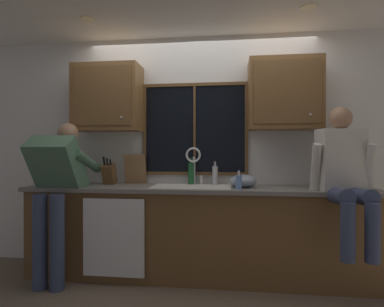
{
  "coord_description": "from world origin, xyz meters",
  "views": [
    {
      "loc": [
        0.34,
        -3.47,
        1.28
      ],
      "look_at": [
        -0.05,
        -0.3,
        1.26
      ],
      "focal_mm": 29.37,
      "sensor_mm": 36.0,
      "label": 1
    }
  ],
  "objects_px": {
    "person_sitting_on_counter": "(344,171)",
    "soap_dispenser": "(239,182)",
    "cutting_board": "(135,169)",
    "bottle_green_glass": "(215,175)",
    "knife_block": "(109,174)",
    "person_standing": "(57,184)",
    "mixing_bowl": "(243,181)",
    "bottle_tall_clear": "(191,173)"
  },
  "relations": [
    {
      "from": "person_sitting_on_counter",
      "to": "bottle_tall_clear",
      "type": "distance_m",
      "value": 1.5
    },
    {
      "from": "person_sitting_on_counter",
      "to": "bottle_green_glass",
      "type": "relative_size",
      "value": 4.84
    },
    {
      "from": "cutting_board",
      "to": "bottle_tall_clear",
      "type": "xyz_separation_m",
      "value": [
        0.63,
        0.0,
        -0.04
      ]
    },
    {
      "from": "bottle_green_glass",
      "to": "mixing_bowl",
      "type": "bearing_deg",
      "value": -33.84
    },
    {
      "from": "cutting_board",
      "to": "bottle_tall_clear",
      "type": "height_order",
      "value": "cutting_board"
    },
    {
      "from": "cutting_board",
      "to": "bottle_green_glass",
      "type": "distance_m",
      "value": 0.89
    },
    {
      "from": "knife_block",
      "to": "bottle_tall_clear",
      "type": "relative_size",
      "value": 1.09
    },
    {
      "from": "person_standing",
      "to": "bottle_tall_clear",
      "type": "distance_m",
      "value": 1.36
    },
    {
      "from": "person_standing",
      "to": "knife_block",
      "type": "bearing_deg",
      "value": 50.91
    },
    {
      "from": "soap_dispenser",
      "to": "bottle_tall_clear",
      "type": "distance_m",
      "value": 0.65
    },
    {
      "from": "cutting_board",
      "to": "soap_dispenser",
      "type": "xyz_separation_m",
      "value": [
        1.13,
        -0.4,
        -0.09
      ]
    },
    {
      "from": "mixing_bowl",
      "to": "bottle_green_glass",
      "type": "relative_size",
      "value": 1.02
    },
    {
      "from": "knife_block",
      "to": "bottle_tall_clear",
      "type": "height_order",
      "value": "knife_block"
    },
    {
      "from": "knife_block",
      "to": "bottle_green_glass",
      "type": "distance_m",
      "value": 1.15
    },
    {
      "from": "mixing_bowl",
      "to": "soap_dispenser",
      "type": "bearing_deg",
      "value": -103.8
    },
    {
      "from": "person_standing",
      "to": "soap_dispenser",
      "type": "height_order",
      "value": "person_standing"
    },
    {
      "from": "person_standing",
      "to": "mixing_bowl",
      "type": "relative_size",
      "value": 5.91
    },
    {
      "from": "knife_block",
      "to": "soap_dispenser",
      "type": "relative_size",
      "value": 1.76
    },
    {
      "from": "person_standing",
      "to": "bottle_green_glass",
      "type": "height_order",
      "value": "person_standing"
    },
    {
      "from": "person_standing",
      "to": "mixing_bowl",
      "type": "distance_m",
      "value": 1.82
    },
    {
      "from": "knife_block",
      "to": "cutting_board",
      "type": "relative_size",
      "value": 0.97
    },
    {
      "from": "knife_block",
      "to": "cutting_board",
      "type": "bearing_deg",
      "value": 20.72
    },
    {
      "from": "bottle_green_glass",
      "to": "bottle_tall_clear",
      "type": "relative_size",
      "value": 0.88
    },
    {
      "from": "person_standing",
      "to": "cutting_board",
      "type": "xyz_separation_m",
      "value": [
        0.62,
        0.53,
        0.12
      ]
    },
    {
      "from": "knife_block",
      "to": "bottle_green_glass",
      "type": "xyz_separation_m",
      "value": [
        1.15,
        0.08,
        -0.0
      ]
    },
    {
      "from": "person_sitting_on_counter",
      "to": "soap_dispenser",
      "type": "xyz_separation_m",
      "value": [
        -0.92,
        0.09,
        -0.11
      ]
    },
    {
      "from": "cutting_board",
      "to": "bottle_tall_clear",
      "type": "bearing_deg",
      "value": 0.34
    },
    {
      "from": "person_standing",
      "to": "person_sitting_on_counter",
      "type": "height_order",
      "value": "person_sitting_on_counter"
    },
    {
      "from": "mixing_bowl",
      "to": "bottle_green_glass",
      "type": "height_order",
      "value": "bottle_green_glass"
    },
    {
      "from": "person_sitting_on_counter",
      "to": "mixing_bowl",
      "type": "xyz_separation_m",
      "value": [
        -0.87,
        0.28,
        -0.12
      ]
    },
    {
      "from": "person_sitting_on_counter",
      "to": "bottle_tall_clear",
      "type": "height_order",
      "value": "person_sitting_on_counter"
    },
    {
      "from": "bottle_tall_clear",
      "to": "cutting_board",
      "type": "bearing_deg",
      "value": -179.66
    },
    {
      "from": "person_sitting_on_counter",
      "to": "soap_dispenser",
      "type": "height_order",
      "value": "person_sitting_on_counter"
    },
    {
      "from": "cutting_board",
      "to": "knife_block",
      "type": "bearing_deg",
      "value": -159.28
    },
    {
      "from": "soap_dispenser",
      "to": "person_standing",
      "type": "bearing_deg",
      "value": -175.63
    },
    {
      "from": "person_sitting_on_counter",
      "to": "cutting_board",
      "type": "height_order",
      "value": "person_sitting_on_counter"
    },
    {
      "from": "person_standing",
      "to": "knife_block",
      "type": "distance_m",
      "value": 0.56
    },
    {
      "from": "mixing_bowl",
      "to": "soap_dispenser",
      "type": "relative_size",
      "value": 1.45
    },
    {
      "from": "person_standing",
      "to": "cutting_board",
      "type": "height_order",
      "value": "person_standing"
    },
    {
      "from": "person_sitting_on_counter",
      "to": "knife_block",
      "type": "xyz_separation_m",
      "value": [
        -2.31,
        0.39,
        -0.08
      ]
    },
    {
      "from": "person_sitting_on_counter",
      "to": "cutting_board",
      "type": "bearing_deg",
      "value": 166.65
    },
    {
      "from": "person_standing",
      "to": "soap_dispenser",
      "type": "xyz_separation_m",
      "value": [
        1.75,
        0.13,
        0.03
      ]
    }
  ]
}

